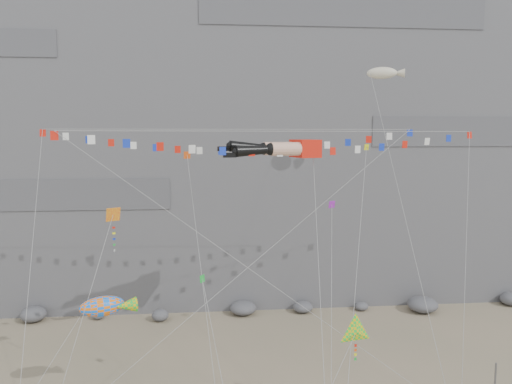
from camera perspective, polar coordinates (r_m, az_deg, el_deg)
cliff at (r=63.01m, az=-2.52°, el=13.26°), size 80.00×28.00×50.00m
talus_boulders at (r=50.62m, az=-1.48°, el=-13.15°), size 60.00×3.00×1.20m
legs_kite at (r=35.63m, az=2.76°, el=4.94°), size 7.45×15.44×21.86m
flag_banner_upper at (r=38.56m, az=-2.81°, el=7.14°), size 28.17×13.04×25.33m
flag_banner_lower at (r=35.06m, az=4.37°, el=6.90°), size 30.02×10.68×21.36m
harlequin_kite at (r=33.48m, az=-16.03°, el=-2.57°), size 4.14×7.73×14.55m
fish_windsock at (r=33.20m, az=-17.17°, el=-12.39°), size 7.47×5.92×10.00m
delta_kite at (r=31.05m, az=11.34°, el=-15.47°), size 5.89×4.70×8.76m
blimp_windsock at (r=44.30m, az=14.20°, el=12.96°), size 3.81×15.30×26.82m
small_kite_a at (r=39.21m, az=-7.84°, el=3.82°), size 3.00×14.38×21.23m
small_kite_b at (r=38.35m, az=8.66°, el=-1.71°), size 3.25×11.69×16.76m
small_kite_c at (r=32.09m, az=-6.10°, el=-10.15°), size 2.51×6.75×10.76m
small_kite_d at (r=39.06m, az=12.46°, el=4.24°), size 6.13×14.92×22.70m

